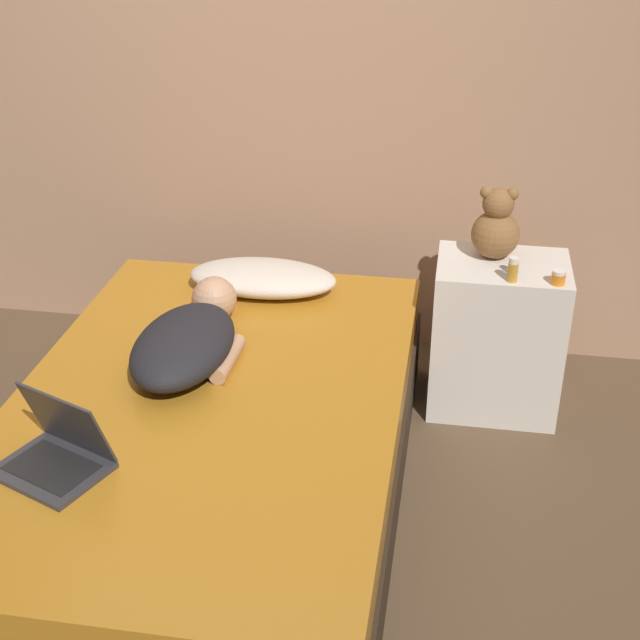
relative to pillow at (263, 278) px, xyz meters
The scene contains 11 objects.
ground_plane 0.95m from the pillow, 91.09° to the right, with size 12.00×12.00×0.00m, color brown.
wall_back 0.94m from the pillow, 91.70° to the left, with size 8.00×0.06×2.60m.
bed 0.85m from the pillow, 91.09° to the right, with size 1.33×2.07×0.46m.
nightstand 0.99m from the pillow, ahead, with size 0.52×0.39×0.65m.
pillow is the anchor object (origin of this frame).
person_lying 0.60m from the pillow, 103.39° to the right, with size 0.36×0.74×0.17m.
laptop 1.29m from the pillow, 105.34° to the right, with size 0.37×0.34×0.24m.
teddy_bear 0.96m from the pillow, ahead, with size 0.19×0.19×0.29m.
bottle_amber 1.02m from the pillow, ahead, with size 0.04×0.04×0.10m.
bottle_orange 1.18m from the pillow, ahead, with size 0.05×0.05×0.06m.
bottle_blue 1.01m from the pillow, ahead, with size 0.03×0.03×0.07m.
Camera 1 is at (0.79, -2.42, 2.10)m, focal length 50.00 mm.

